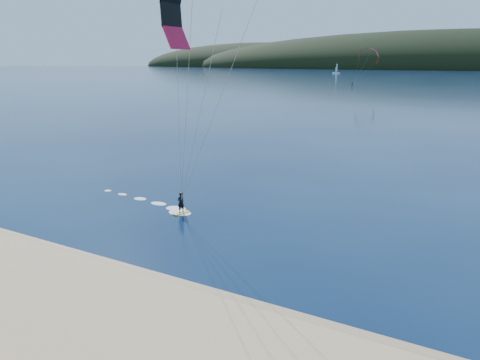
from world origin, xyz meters
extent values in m
plane|color=#071534|center=(0.00, 0.00, 0.00)|extent=(1800.00, 1800.00, 0.00)
cube|color=#8E7352|center=(0.00, 4.50, 0.05)|extent=(220.00, 2.50, 0.10)
ellipsoid|color=black|center=(-50.00, 720.00, 0.00)|extent=(840.00, 280.00, 110.00)
ellipsoid|color=black|center=(-380.00, 780.00, 0.00)|extent=(520.00, 220.00, 90.00)
cube|color=gold|center=(-5.63, 14.89, 0.05)|extent=(0.85, 1.46, 0.08)
imported|color=black|center=(-5.63, 14.89, 0.93)|extent=(0.58, 0.72, 1.71)
cylinder|color=gray|center=(-2.26, 12.74, 8.01)|extent=(0.02, 0.02, 15.34)
cube|color=gold|center=(-40.98, 197.76, 0.05)|extent=(1.02, 1.59, 0.09)
imported|color=black|center=(-40.98, 197.76, 1.02)|extent=(1.00, 1.11, 1.87)
cylinder|color=gray|center=(-36.80, 194.28, 7.05)|extent=(0.02, 0.02, 15.13)
cube|color=white|center=(-112.19, 405.80, 0.43)|extent=(7.25, 3.71, 1.21)
cylinder|color=white|center=(-112.19, 405.80, 5.19)|extent=(0.17, 0.17, 9.52)
cube|color=white|center=(-112.15, 407.01, 5.19)|extent=(0.54, 2.21, 6.93)
cube|color=white|center=(-112.15, 404.42, 3.46)|extent=(0.43, 1.70, 4.33)
camera|label=1|loc=(14.78, -12.41, 11.90)|focal=33.26mm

